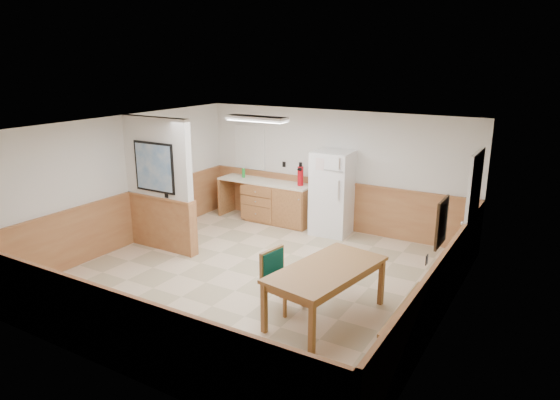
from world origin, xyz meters
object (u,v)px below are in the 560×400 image
Objects in this scene: dining_table at (326,274)px; soap_bottle at (244,173)px; refrigerator at (332,193)px; fire_extinguisher at (300,175)px; dining_chair at (278,274)px; dining_bench at (413,316)px.

soap_bottle is at bearing 147.56° from dining_table.
refrigerator is 3.43× the size of fire_extinguisher.
refrigerator is 3.36m from dining_chair.
dining_bench is (1.21, 0.03, -0.31)m from dining_table.
dining_chair is at bearing -177.95° from dining_bench.
soap_bottle is at bearing 146.43° from dining_bench.
refrigerator is 0.89× the size of dining_table.
dining_bench is 1.94× the size of dining_chair.
dining_chair is at bearing -168.17° from dining_table.
fire_extinguisher is (-2.21, 3.32, 0.46)m from dining_table.
dining_chair is (-0.76, -0.03, -0.16)m from dining_table.
soap_bottle is (-2.91, 3.35, 0.51)m from dining_chair.
soap_bottle is at bearing 140.71° from dining_chair.
refrigerator is at bearing -2.06° from soap_bottle.
dining_chair is 1.69× the size of fire_extinguisher.
dining_table is (1.43, -3.24, -0.20)m from refrigerator.
soap_bottle is (-4.88, 3.29, 0.66)m from dining_bench.
dining_table is 1.25m from dining_bench.
dining_table is 4.02m from fire_extinguisher.
refrigerator is at bearing 129.83° from dining_bench.
dining_bench is 3.29× the size of fire_extinguisher.
dining_chair is at bearing -48.98° from soap_bottle.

